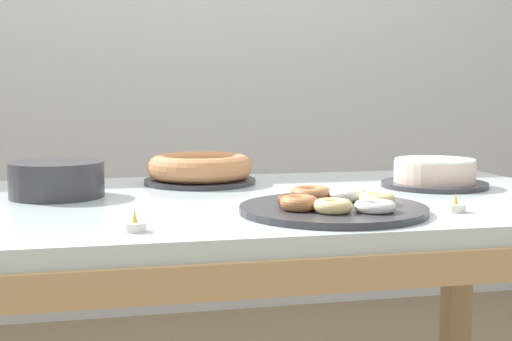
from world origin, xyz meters
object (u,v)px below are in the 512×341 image
cake_golden_bundt (200,169)px  tealight_centre (135,226)px  cake_chocolate_round (434,174)px  plate_stack (57,179)px  pastry_platter (333,206)px  tealight_right_edge (455,207)px

cake_golden_bundt → tealight_centre: 0.62m
cake_chocolate_round → plate_stack: 0.91m
cake_golden_bundt → pastry_platter: cake_golden_bundt is taller
pastry_platter → plate_stack: size_ratio=1.76×
tealight_centre → plate_stack: bearing=108.9°
cake_golden_bundt → tealight_right_edge: cake_golden_bundt is taller
cake_chocolate_round → pastry_platter: 0.48m
cake_chocolate_round → pastry_platter: size_ratio=0.71×
tealight_right_edge → plate_stack: bearing=154.2°
cake_chocolate_round → pastry_platter: (-0.37, -0.30, -0.02)m
cake_chocolate_round → cake_golden_bundt: bearing=161.4°
plate_stack → cake_chocolate_round: bearing=-1.9°
tealight_right_edge → tealight_centre: bearing=-174.8°
cake_chocolate_round → plate_stack: size_ratio=1.24×
cake_golden_bundt → tealight_centre: (-0.20, -0.59, -0.03)m
cake_chocolate_round → cake_golden_bundt: size_ratio=0.91×
tealight_centre → cake_chocolate_round: bearing=28.1°
cake_chocolate_round → plate_stack: (-0.91, 0.03, 0.01)m
cake_golden_bundt → plate_stack: (-0.35, -0.16, 0.00)m
cake_golden_bundt → pastry_platter: bearing=-68.6°
plate_stack → tealight_centre: (0.15, -0.43, -0.03)m
cake_golden_bundt → cake_chocolate_round: bearing=-18.6°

